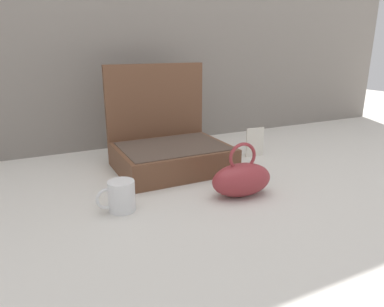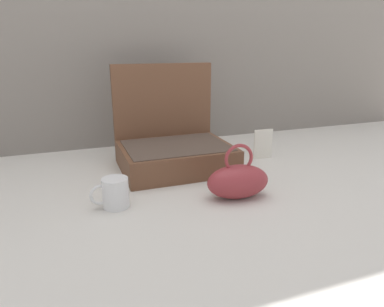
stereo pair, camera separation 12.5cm
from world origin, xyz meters
TOP-DOWN VIEW (x-y plane):
  - ground_plane at (0.00, 0.00)m, footprint 6.00×6.00m
  - open_suitcase at (-0.03, 0.16)m, footprint 0.43×0.35m
  - teal_pouch_handbag at (0.08, -0.20)m, footprint 0.22×0.13m
  - coffee_mug at (-0.31, -0.14)m, footprint 0.12×0.08m
  - info_card_left at (0.37, 0.13)m, footprint 0.09×0.01m

SIDE VIEW (x-z plane):
  - ground_plane at x=0.00m, z-range 0.00..0.00m
  - coffee_mug at x=-0.31m, z-range 0.00..0.09m
  - teal_pouch_handbag at x=0.08m, z-range -0.03..0.15m
  - info_card_left at x=0.37m, z-range 0.00..0.13m
  - open_suitcase at x=-0.03m, z-range -0.12..0.29m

